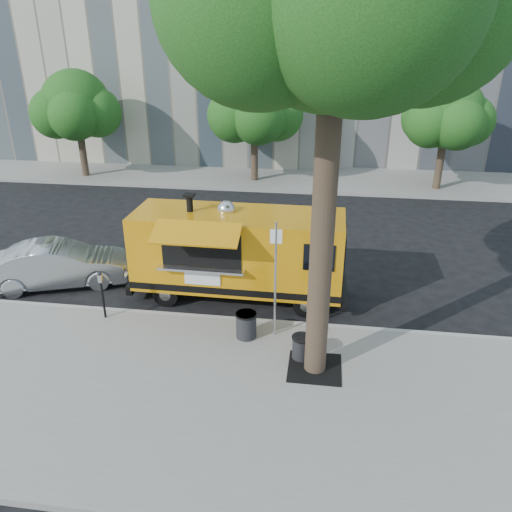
{
  "coord_description": "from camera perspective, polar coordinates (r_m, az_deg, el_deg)",
  "views": [
    {
      "loc": [
        2.57,
        -12.14,
        7.08
      ],
      "look_at": [
        0.87,
        0.0,
        1.58
      ],
      "focal_mm": 35.0,
      "sensor_mm": 36.0,
      "label": 1
    }
  ],
  "objects": [
    {
      "name": "parking_meter",
      "position": [
        13.59,
        -17.22,
        -3.68
      ],
      "size": [
        0.11,
        0.11,
        1.33
      ],
      "color": "black",
      "rests_on": "sidewalk"
    },
    {
      "name": "trash_bin_left",
      "position": [
        12.42,
        -1.13,
        -7.81
      ],
      "size": [
        0.55,
        0.55,
        0.66
      ],
      "color": "black",
      "rests_on": "sidewalk"
    },
    {
      "name": "far_tree_c",
      "position": [
        25.36,
        21.03,
        15.02
      ],
      "size": [
        3.24,
        3.24,
        5.21
      ],
      "color": "#33261C",
      "rests_on": "far_sidewalk"
    },
    {
      "name": "sedan",
      "position": [
        16.2,
        -21.61,
        -0.92
      ],
      "size": [
        4.35,
        2.73,
        1.35
      ],
      "primitive_type": "imported",
      "rotation": [
        0.0,
        0.0,
        1.91
      ],
      "color": "#A1A4A8",
      "rests_on": "ground"
    },
    {
      "name": "curb",
      "position": [
        13.47,
        -4.24,
        -7.25
      ],
      "size": [
        60.0,
        0.14,
        0.16
      ],
      "primitive_type": "cube",
      "color": "#999993",
      "rests_on": "ground"
    },
    {
      "name": "ground",
      "position": [
        14.29,
        -3.46,
        -5.59
      ],
      "size": [
        120.0,
        120.0,
        0.0
      ],
      "primitive_type": "plane",
      "color": "black",
      "rests_on": "ground"
    },
    {
      "name": "far_tree_a",
      "position": [
        27.69,
        -19.87,
        15.95
      ],
      "size": [
        3.42,
        3.42,
        5.36
      ],
      "color": "#33261C",
      "rests_on": "far_sidewalk"
    },
    {
      "name": "food_truck",
      "position": [
        14.08,
        -2.17,
        0.45
      ],
      "size": [
        6.2,
        2.87,
        3.03
      ],
      "rotation": [
        0.0,
        0.0,
        -0.01
      ],
      "color": "orange",
      "rests_on": "ground"
    },
    {
      "name": "far_tree_b",
      "position": [
        25.31,
        -0.19,
        16.79
      ],
      "size": [
        3.6,
        3.6,
        5.5
      ],
      "color": "#33261C",
      "rests_on": "far_sidewalk"
    },
    {
      "name": "trash_bin_right",
      "position": [
        11.75,
        5.24,
        -10.26
      ],
      "size": [
        0.47,
        0.47,
        0.57
      ],
      "color": "black",
      "rests_on": "sidewalk"
    },
    {
      "name": "sidewalk",
      "position": [
        11.04,
        -7.63,
        -15.46
      ],
      "size": [
        60.0,
        6.0,
        0.15
      ],
      "primitive_type": "cube",
      "color": "gray",
      "rests_on": "ground"
    },
    {
      "name": "sign_post",
      "position": [
        11.86,
        2.23,
        -2.03
      ],
      "size": [
        0.28,
        0.06,
        3.0
      ],
      "color": "silver",
      "rests_on": "sidewalk"
    },
    {
      "name": "tree_well",
      "position": [
        11.63,
        6.72,
        -12.58
      ],
      "size": [
        1.2,
        1.2,
        0.02
      ],
      "primitive_type": "cube",
      "color": "black",
      "rests_on": "sidewalk"
    },
    {
      "name": "far_sidewalk",
      "position": [
        26.71,
        2.22,
        8.94
      ],
      "size": [
        60.0,
        5.0,
        0.15
      ],
      "primitive_type": "cube",
      "color": "gray",
      "rests_on": "ground"
    }
  ]
}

